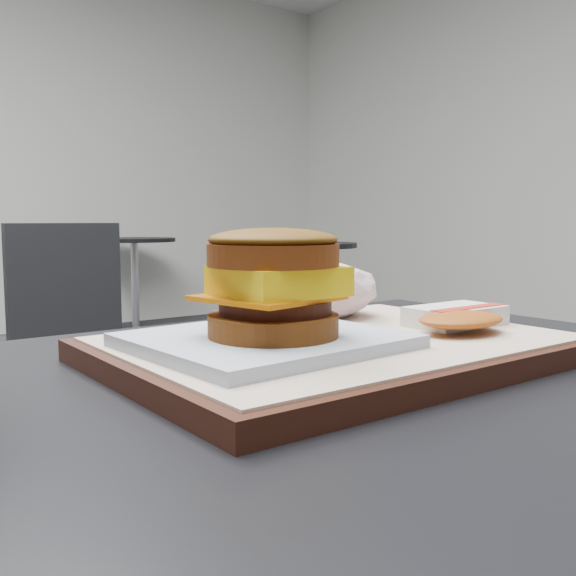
# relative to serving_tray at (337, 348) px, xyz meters

# --- Properties ---
(serving_tray) EXTENTS (0.38, 0.28, 0.02)m
(serving_tray) POSITION_rel_serving_tray_xyz_m (0.00, 0.00, 0.00)
(serving_tray) COLOR black
(serving_tray) RESTS_ON customer_table
(breakfast_sandwich) EXTENTS (0.20, 0.18, 0.09)m
(breakfast_sandwich) POSITION_rel_serving_tray_xyz_m (-0.07, -0.01, 0.05)
(breakfast_sandwich) COLOR silver
(breakfast_sandwich) RESTS_ON serving_tray
(hash_brown) EXTENTS (0.12, 0.09, 0.02)m
(hash_brown) POSITION_rel_serving_tray_xyz_m (0.11, -0.04, 0.02)
(hash_brown) COLOR silver
(hash_brown) RESTS_ON serving_tray
(crumpled_wrapper) EXTENTS (0.13, 0.10, 0.06)m
(crumpled_wrapper) POSITION_rel_serving_tray_xyz_m (0.06, 0.09, 0.04)
(crumpled_wrapper) COLOR silver
(crumpled_wrapper) RESTS_ON serving_tray
(neighbor_chair) EXTENTS (0.62, 0.46, 0.88)m
(neighbor_chair) POSITION_rel_serving_tray_xyz_m (0.23, 1.80, -0.27)
(neighbor_chair) COLOR #A0A0A5
(neighbor_chair) RESTS_ON ground
(bg_table_near) EXTENTS (0.66, 0.66, 0.75)m
(bg_table_near) POSITION_rel_serving_tray_xyz_m (2.15, 2.76, -0.22)
(bg_table_near) COLOR black
(bg_table_near) RESTS_ON ground
(bg_table_far) EXTENTS (0.66, 0.66, 0.75)m
(bg_table_far) POSITION_rel_serving_tray_xyz_m (1.75, 4.46, -0.22)
(bg_table_far) COLOR black
(bg_table_far) RESTS_ON ground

